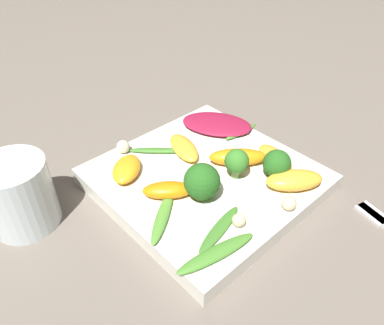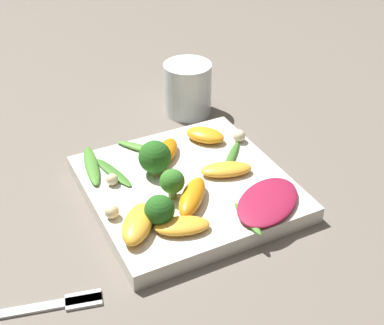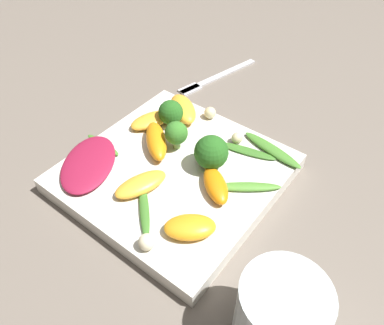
% 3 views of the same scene
% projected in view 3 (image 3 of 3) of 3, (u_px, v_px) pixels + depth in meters
% --- Properties ---
extents(ground_plane, '(2.40, 2.40, 0.00)m').
position_uv_depth(ground_plane, '(175.00, 179.00, 0.50)').
color(ground_plane, '#6B6056').
extents(plate, '(0.25, 0.25, 0.02)m').
position_uv_depth(plate, '(175.00, 173.00, 0.49)').
color(plate, silver).
rests_on(plate, ground_plane).
extents(drinking_glass, '(0.08, 0.08, 0.09)m').
position_uv_depth(drinking_glass, '(279.00, 316.00, 0.32)').
color(drinking_glass, silver).
rests_on(drinking_glass, ground_plane).
extents(fork, '(0.17, 0.06, 0.01)m').
position_uv_depth(fork, '(211.00, 79.00, 0.66)').
color(fork, silver).
rests_on(fork, ground_plane).
extents(radicchio_leaf_0, '(0.12, 0.11, 0.01)m').
position_uv_depth(radicchio_leaf_0, '(89.00, 163.00, 0.48)').
color(radicchio_leaf_0, maroon).
rests_on(radicchio_leaf_0, plate).
extents(orange_segment_0, '(0.07, 0.05, 0.01)m').
position_uv_depth(orange_segment_0, '(141.00, 184.00, 0.45)').
color(orange_segment_0, '#FCAD33').
rests_on(orange_segment_0, plate).
extents(orange_segment_1, '(0.07, 0.08, 0.02)m').
position_uv_depth(orange_segment_1, '(183.00, 109.00, 0.55)').
color(orange_segment_1, '#FCAD33').
rests_on(orange_segment_1, plate).
extents(orange_segment_2, '(0.06, 0.07, 0.02)m').
position_uv_depth(orange_segment_2, '(190.00, 227.00, 0.40)').
color(orange_segment_2, orange).
rests_on(orange_segment_2, plate).
extents(orange_segment_3, '(0.07, 0.05, 0.01)m').
position_uv_depth(orange_segment_3, '(151.00, 120.00, 0.54)').
color(orange_segment_3, '#FCAD33').
rests_on(orange_segment_3, plate).
extents(orange_segment_4, '(0.07, 0.07, 0.02)m').
position_uv_depth(orange_segment_4, '(156.00, 141.00, 0.50)').
color(orange_segment_4, orange).
rests_on(orange_segment_4, plate).
extents(orange_segment_5, '(0.06, 0.06, 0.02)m').
position_uv_depth(orange_segment_5, '(217.00, 184.00, 0.45)').
color(orange_segment_5, orange).
rests_on(orange_segment_5, plate).
extents(broccoli_floret_0, '(0.04, 0.04, 0.04)m').
position_uv_depth(broccoli_floret_0, '(171.00, 113.00, 0.53)').
color(broccoli_floret_0, '#7A9E51').
rests_on(broccoli_floret_0, plate).
extents(broccoli_floret_1, '(0.03, 0.03, 0.04)m').
position_uv_depth(broccoli_floret_1, '(176.00, 133.00, 0.49)').
color(broccoli_floret_1, '#7A9E51').
rests_on(broccoli_floret_1, plate).
extents(broccoli_floret_2, '(0.04, 0.04, 0.05)m').
position_uv_depth(broccoli_floret_2, '(211.00, 153.00, 0.46)').
color(broccoli_floret_2, '#84AD5B').
rests_on(broccoli_floret_2, plate).
extents(arugula_sprig_0, '(0.01, 0.06, 0.01)m').
position_uv_depth(arugula_sprig_0, '(103.00, 145.00, 0.51)').
color(arugula_sprig_0, '#47842D').
rests_on(arugula_sprig_0, plate).
extents(arugula_sprig_1, '(0.03, 0.08, 0.00)m').
position_uv_depth(arugula_sprig_1, '(247.00, 151.00, 0.50)').
color(arugula_sprig_1, '#3D7528').
rests_on(arugula_sprig_1, plate).
extents(arugula_sprig_2, '(0.03, 0.10, 0.01)m').
position_uv_depth(arugula_sprig_2, '(272.00, 150.00, 0.50)').
color(arugula_sprig_2, '#47842D').
rests_on(arugula_sprig_2, plate).
extents(arugula_sprig_3, '(0.06, 0.08, 0.01)m').
position_uv_depth(arugula_sprig_3, '(246.00, 187.00, 0.45)').
color(arugula_sprig_3, '#518E33').
rests_on(arugula_sprig_3, plate).
extents(arugula_sprig_4, '(0.07, 0.07, 0.01)m').
position_uv_depth(arugula_sprig_4, '(144.00, 209.00, 0.43)').
color(arugula_sprig_4, '#3D7528').
rests_on(arugula_sprig_4, plate).
extents(macadamia_nut_0, '(0.02, 0.02, 0.02)m').
position_uv_depth(macadamia_nut_0, '(210.00, 113.00, 0.55)').
color(macadamia_nut_0, beige).
rests_on(macadamia_nut_0, plate).
extents(macadamia_nut_1, '(0.02, 0.02, 0.02)m').
position_uv_depth(macadamia_nut_1, '(147.00, 242.00, 0.39)').
color(macadamia_nut_1, beige).
rests_on(macadamia_nut_1, plate).
extents(macadamia_nut_2, '(0.02, 0.02, 0.02)m').
position_uv_depth(macadamia_nut_2, '(237.00, 138.00, 0.51)').
color(macadamia_nut_2, beige).
rests_on(macadamia_nut_2, plate).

